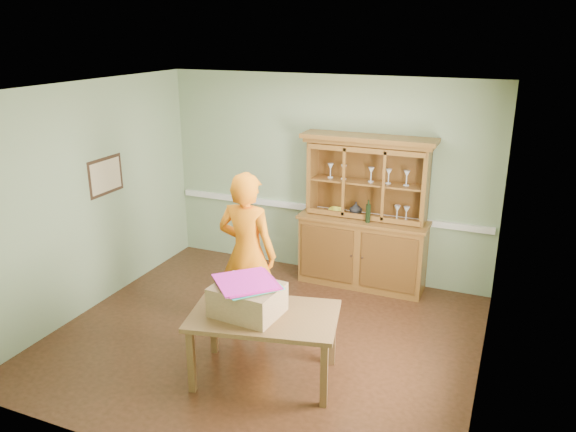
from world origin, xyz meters
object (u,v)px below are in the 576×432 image
at_px(dining_table, 264,321).
at_px(person, 247,254).
at_px(china_hutch, 364,234).
at_px(cardboard_box, 247,300).

xyz_separation_m(dining_table, person, (-0.56, 0.77, 0.31)).
distance_m(china_hutch, person, 1.88).
bearing_deg(dining_table, person, 113.62).
bearing_deg(china_hutch, dining_table, -96.91).
bearing_deg(china_hutch, person, -117.24).
bearing_deg(cardboard_box, dining_table, 18.66).
bearing_deg(person, china_hutch, -117.17).
xyz_separation_m(cardboard_box, person, (-0.41, 0.82, 0.08)).
bearing_deg(china_hutch, cardboard_box, -100.09).
relative_size(dining_table, person, 0.83).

